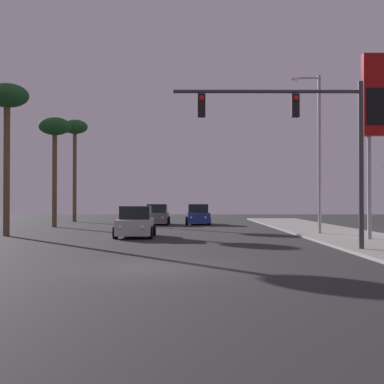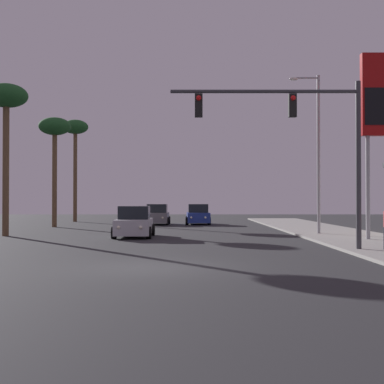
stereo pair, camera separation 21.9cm
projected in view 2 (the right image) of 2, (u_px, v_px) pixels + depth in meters
ground_plane at (154, 267)px, 15.82m from camera, size 120.00×120.00×0.00m
sidewalk_right at (365, 240)px, 25.80m from camera, size 5.00×60.00×0.12m
car_silver at (135, 223)px, 28.90m from camera, size 2.04×4.33×1.68m
car_blue at (199, 215)px, 44.37m from camera, size 2.04×4.34×1.68m
car_grey at (158, 215)px, 43.95m from camera, size 2.04×4.31×1.68m
traffic_light_mast at (305, 130)px, 20.67m from camera, size 7.38×0.36×6.50m
street_lamp at (317, 145)px, 30.33m from camera, size 1.74×0.24×9.00m
gas_station_sign at (383, 105)px, 25.85m from camera, size 2.00×0.42×9.00m
palm_tree_mid at (56, 132)px, 39.94m from camera, size 2.40×2.40×8.20m
palm_tree_far at (76, 133)px, 49.96m from camera, size 2.40×2.40×9.54m
palm_tree_near at (7, 104)px, 29.95m from camera, size 2.40×2.40×8.54m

